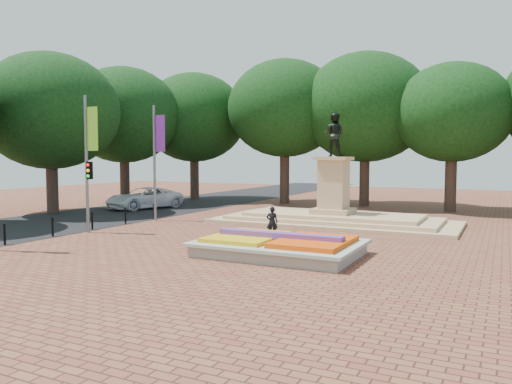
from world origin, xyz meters
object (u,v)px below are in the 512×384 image
pedestrian (272,222)px  monument (333,209)px  flower_bed (280,246)px  van (144,198)px

pedestrian → monument: bearing=-118.3°
flower_bed → monument: (-1.03, 10.00, 0.50)m
van → pedestrian: size_ratio=3.79×
flower_bed → monument: 10.07m
monument → pedestrian: (-1.02, -6.31, -0.12)m
pedestrian → flower_bed: bearing=99.8°
flower_bed → pedestrian: size_ratio=4.14×
flower_bed → monument: monument is taller
flower_bed → van: bearing=144.3°
van → pedestrian: van is taller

